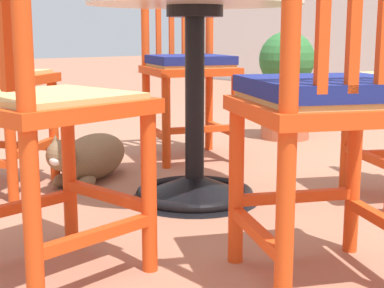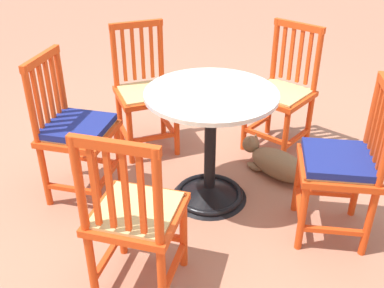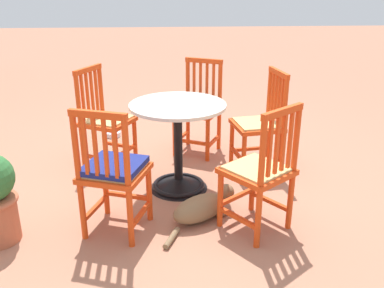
{
  "view_description": "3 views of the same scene",
  "coord_description": "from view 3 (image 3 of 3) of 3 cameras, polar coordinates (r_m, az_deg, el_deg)",
  "views": [
    {
      "loc": [
        1.62,
        -1.28,
        0.61
      ],
      "look_at": [
        -0.05,
        0.06,
        0.2
      ],
      "focal_mm": 55.0,
      "sensor_mm": 36.0,
      "label": 1
    },
    {
      "loc": [
        0.55,
        2.32,
        1.76
      ],
      "look_at": [
        0.11,
        0.13,
        0.46
      ],
      "focal_mm": 42.62,
      "sensor_mm": 36.0,
      "label": 2
    },
    {
      "loc": [
        -3.2,
        0.13,
        1.66
      ],
      "look_at": [
        -0.12,
        -0.06,
        0.43
      ],
      "focal_mm": 39.82,
      "sensor_mm": 36.0,
      "label": 3
    }
  ],
  "objects": [
    {
      "name": "orange_chair_at_corner",
      "position": [
        3.79,
        9.1,
        2.53
      ],
      "size": [
        0.46,
        0.46,
        0.91
      ],
      "color": "#D64214",
      "rests_on": "ground_plane"
    },
    {
      "name": "cafe_table",
      "position": [
        3.47,
        -1.84,
        -1.68
      ],
      "size": [
        0.76,
        0.76,
        0.73
      ],
      "color": "black",
      "rests_on": "ground_plane"
    },
    {
      "name": "orange_chair_tucked_in",
      "position": [
        4.16,
        0.83,
        4.73
      ],
      "size": [
        0.53,
        0.53,
        0.91
      ],
      "color": "#D64214",
      "rests_on": "ground_plane"
    },
    {
      "name": "orange_chair_near_fence",
      "position": [
        2.88,
        9.13,
        -3.79
      ],
      "size": [
        0.56,
        0.56,
        0.91
      ],
      "color": "#D64214",
      "rests_on": "ground_plane"
    },
    {
      "name": "tabby_cat",
      "position": [
        3.12,
        1.6,
        -8.42
      ],
      "size": [
        0.56,
        0.55,
        0.23
      ],
      "color": "brown",
      "rests_on": "ground_plane"
    },
    {
      "name": "pet_water_bowl",
      "position": [
        4.78,
        -10.55,
        1.32
      ],
      "size": [
        0.17,
        0.17,
        0.05
      ],
      "primitive_type": "cylinder",
      "color": "silver",
      "rests_on": "ground_plane"
    },
    {
      "name": "orange_chair_by_planter",
      "position": [
        3.92,
        -11.57,
        3.04
      ],
      "size": [
        0.54,
        0.54,
        0.91
      ],
      "color": "#D64214",
      "rests_on": "ground_plane"
    },
    {
      "name": "ground_plane",
      "position": [
        3.61,
        -1.11,
        -5.69
      ],
      "size": [
        24.0,
        24.0,
        0.0
      ],
      "primitive_type": "plane",
      "color": "#A36B51"
    },
    {
      "name": "orange_chair_facing_out",
      "position": [
        2.86,
        -10.48,
        -3.71
      ],
      "size": [
        0.51,
        0.51,
        0.91
      ],
      "color": "#D64214",
      "rests_on": "ground_plane"
    }
  ]
}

